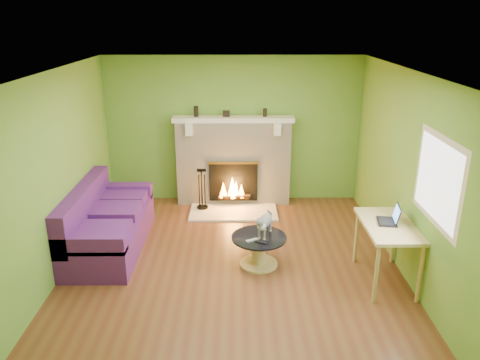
% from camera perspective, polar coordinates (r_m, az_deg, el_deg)
% --- Properties ---
extents(floor, '(5.00, 5.00, 0.00)m').
position_cam_1_polar(floor, '(6.51, -0.91, -10.36)').
color(floor, brown).
rests_on(floor, ground).
extents(ceiling, '(5.00, 5.00, 0.00)m').
position_cam_1_polar(ceiling, '(5.68, -1.05, 13.01)').
color(ceiling, white).
rests_on(ceiling, wall_back).
extents(wall_back, '(5.00, 0.00, 5.00)m').
position_cam_1_polar(wall_back, '(8.37, -0.81, 6.11)').
color(wall_back, '#609430').
rests_on(wall_back, floor).
extents(wall_front, '(5.00, 0.00, 5.00)m').
position_cam_1_polar(wall_front, '(3.70, -1.35, -12.24)').
color(wall_front, '#609430').
rests_on(wall_front, floor).
extents(wall_left, '(0.00, 5.00, 5.00)m').
position_cam_1_polar(wall_left, '(6.40, -21.55, 0.44)').
color(wall_left, '#609430').
rests_on(wall_left, floor).
extents(wall_right, '(0.00, 5.00, 5.00)m').
position_cam_1_polar(wall_right, '(6.36, 19.75, 0.53)').
color(wall_right, '#609430').
rests_on(wall_right, floor).
extents(window_frame, '(0.00, 1.20, 1.20)m').
position_cam_1_polar(window_frame, '(5.49, 23.00, -0.08)').
color(window_frame, silver).
rests_on(window_frame, wall_right).
extents(window_pane, '(0.00, 1.06, 1.06)m').
position_cam_1_polar(window_pane, '(5.48, 22.92, -0.08)').
color(window_pane, white).
rests_on(window_pane, wall_right).
extents(fireplace, '(2.10, 0.46, 1.58)m').
position_cam_1_polar(fireplace, '(8.33, -0.80, 2.28)').
color(fireplace, beige).
rests_on(fireplace, floor).
extents(hearth, '(1.50, 0.75, 0.03)m').
position_cam_1_polar(hearth, '(8.12, -0.80, -3.91)').
color(hearth, beige).
rests_on(hearth, floor).
extents(mantel, '(2.10, 0.28, 0.08)m').
position_cam_1_polar(mantel, '(8.12, -0.83, 7.42)').
color(mantel, silver).
rests_on(mantel, fireplace).
extents(sofa, '(0.94, 2.08, 0.93)m').
position_cam_1_polar(sofa, '(7.10, -16.11, -5.25)').
color(sofa, '#561B69').
rests_on(sofa, floor).
extents(coffee_table, '(0.75, 0.75, 0.42)m').
position_cam_1_polar(coffee_table, '(6.42, 2.31, -8.35)').
color(coffee_table, tan).
rests_on(coffee_table, floor).
extents(desk, '(0.63, 1.08, 0.80)m').
position_cam_1_polar(desk, '(6.13, 17.66, -5.96)').
color(desk, tan).
rests_on(desk, floor).
extents(cat, '(0.39, 0.60, 0.35)m').
position_cam_1_polar(cat, '(6.31, 3.06, -5.29)').
color(cat, '#5C5D61').
rests_on(cat, coffee_table).
extents(remote_silver, '(0.17, 0.12, 0.02)m').
position_cam_1_polar(remote_silver, '(6.22, 1.46, -7.35)').
color(remote_silver, '#979799').
rests_on(remote_silver, coffee_table).
extents(remote_black, '(0.16, 0.11, 0.02)m').
position_cam_1_polar(remote_black, '(6.18, 2.60, -7.60)').
color(remote_black, black).
rests_on(remote_black, coffee_table).
extents(laptop, '(0.30, 0.33, 0.22)m').
position_cam_1_polar(laptop, '(6.09, 17.54, -3.99)').
color(laptop, black).
rests_on(laptop, desk).
extents(fire_tools, '(0.19, 0.19, 0.73)m').
position_cam_1_polar(fire_tools, '(8.13, -4.66, -1.05)').
color(fire_tools, black).
rests_on(fire_tools, hearth).
extents(mantel_vase_left, '(0.08, 0.08, 0.18)m').
position_cam_1_polar(mantel_vase_left, '(8.15, -5.38, 8.32)').
color(mantel_vase_left, black).
rests_on(mantel_vase_left, mantel).
extents(mantel_vase_right, '(0.07, 0.07, 0.14)m').
position_cam_1_polar(mantel_vase_right, '(8.14, 3.06, 8.22)').
color(mantel_vase_right, black).
rests_on(mantel_vase_right, mantel).
extents(mantel_box, '(0.12, 0.08, 0.10)m').
position_cam_1_polar(mantel_box, '(8.13, -1.68, 8.08)').
color(mantel_box, black).
rests_on(mantel_box, mantel).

